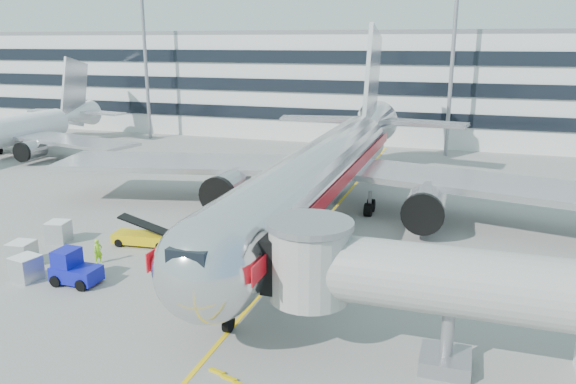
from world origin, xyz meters
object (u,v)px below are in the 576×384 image
(cargo_container_right, at_px, (59,232))
(baggage_tug, at_px, (73,269))
(cargo_container_left, at_px, (22,253))
(belt_loader, at_px, (143,237))
(cargo_container_front, at_px, (26,268))
(main_jet, at_px, (327,168))
(ramp_worker, at_px, (98,251))

(cargo_container_right, bearing_deg, baggage_tug, -44.41)
(baggage_tug, height_order, cargo_container_left, baggage_tug)
(belt_loader, xyz_separation_m, cargo_container_right, (-6.25, -1.27, 0.15))
(cargo_container_right, distance_m, cargo_container_front, 6.83)
(main_jet, bearing_deg, cargo_container_left, -136.14)
(ramp_worker, bearing_deg, belt_loader, 14.61)
(main_jet, relative_size, cargo_container_front, 30.18)
(main_jet, height_order, cargo_container_right, main_jet)
(main_jet, xyz_separation_m, ramp_worker, (-11.76, -14.10, -3.42))
(cargo_container_left, height_order, cargo_container_right, cargo_container_right)
(ramp_worker, bearing_deg, cargo_container_front, 173.92)
(main_jet, relative_size, ramp_worker, 31.17)
(main_jet, height_order, ramp_worker, main_jet)
(main_jet, distance_m, cargo_container_right, 20.85)
(cargo_container_right, relative_size, ramp_worker, 1.02)
(main_jet, xyz_separation_m, cargo_container_left, (-16.38, -15.74, -3.47))
(baggage_tug, xyz_separation_m, ramp_worker, (-0.57, 3.14, -0.10))
(baggage_tug, relative_size, ramp_worker, 1.74)
(baggage_tug, relative_size, cargo_container_left, 1.80)
(main_jet, height_order, cargo_container_front, main_jet)
(cargo_container_right, bearing_deg, cargo_container_left, -81.08)
(belt_loader, height_order, baggage_tug, belt_loader)
(main_jet, bearing_deg, cargo_container_right, -146.01)
(belt_loader, bearing_deg, ramp_worker, -103.84)
(baggage_tug, bearing_deg, cargo_container_front, -170.95)
(belt_loader, relative_size, cargo_container_front, 2.73)
(belt_loader, bearing_deg, main_jet, 43.44)
(belt_loader, distance_m, cargo_container_front, 8.25)
(belt_loader, distance_m, ramp_worker, 4.00)
(cargo_container_front, relative_size, ramp_worker, 1.03)
(baggage_tug, distance_m, cargo_container_front, 3.10)
(baggage_tug, xyz_separation_m, cargo_container_right, (-5.86, 5.74, -0.15))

